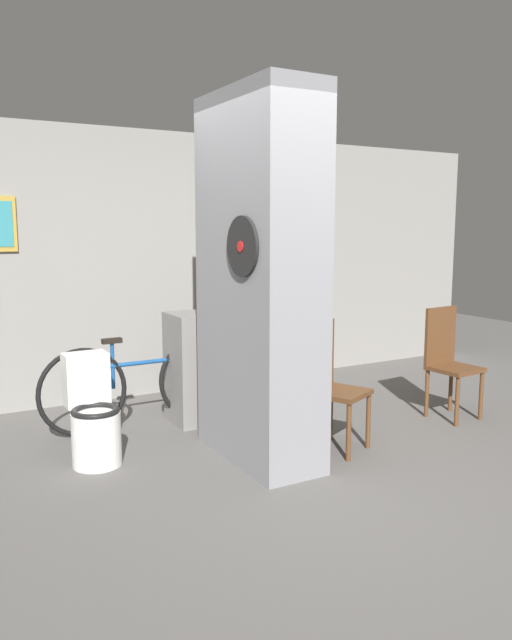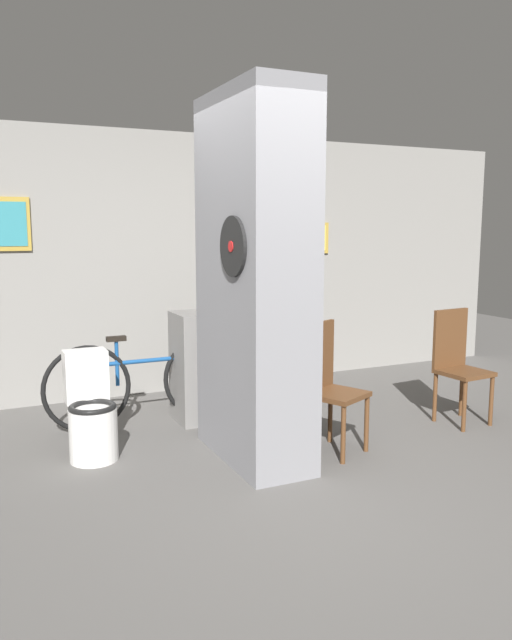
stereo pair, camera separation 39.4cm
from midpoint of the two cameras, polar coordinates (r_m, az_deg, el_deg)
ground_plane at (r=4.32m, az=7.30°, el=-14.38°), size 14.00×14.00×0.00m
wall_back at (r=6.37m, az=-5.21°, el=5.15°), size 8.00×0.09×2.60m
pillar_center at (r=4.41m, az=2.39°, el=3.62°), size 0.52×1.10×2.60m
counter_shelf at (r=5.58m, az=0.66°, el=-3.91°), size 1.21×0.44×0.95m
toilet at (r=4.70m, az=-12.55°, el=-8.36°), size 0.35×0.51×0.77m
chair_near_pillar at (r=4.73m, az=9.05°, el=-5.67°), size 0.50×0.50×0.97m
chair_by_doorway at (r=5.70m, az=19.87°, el=-3.63°), size 0.41×0.41×0.97m
bicycle at (r=5.38m, az=-7.83°, el=-5.54°), size 1.74×0.42×0.78m
bottle_tall at (r=5.63m, az=3.40°, el=2.22°), size 0.08×0.08×0.30m
bottle_short at (r=5.58m, az=2.32°, el=1.92°), size 0.07×0.07×0.24m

